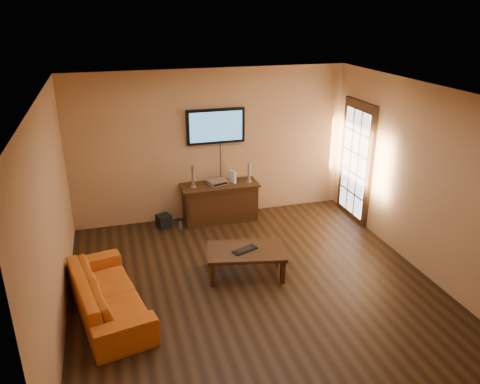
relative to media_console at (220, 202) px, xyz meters
name	(u,v)px	position (x,y,z in m)	size (l,w,h in m)	color
ground_plane	(253,284)	(-0.07, -2.23, -0.35)	(5.00, 5.00, 0.00)	black
room_walls	(241,158)	(-0.07, -1.60, 1.34)	(5.00, 5.00, 5.00)	tan
french_door	(356,163)	(2.39, -0.53, 0.70)	(0.07, 1.02, 2.22)	black
media_console	(220,202)	(0.00, 0.00, 0.00)	(1.39, 0.53, 0.70)	black
television	(216,126)	(0.00, 0.22, 1.36)	(1.05, 0.08, 0.62)	black
coffee_table	(246,253)	(-0.09, -1.94, 0.01)	(1.22, 0.88, 0.41)	black
sofa	(107,287)	(-2.04, -2.32, 0.02)	(1.89, 0.55, 0.74)	#C75B16
speaker_left	(193,178)	(-0.48, -0.02, 0.53)	(0.11, 0.11, 0.39)	silver
speaker_right	(249,173)	(0.54, -0.02, 0.51)	(0.10, 0.10, 0.37)	silver
av_receiver	(217,182)	(-0.04, 0.02, 0.38)	(0.32, 0.23, 0.07)	silver
game_console	(233,177)	(0.25, 0.03, 0.45)	(0.05, 0.16, 0.22)	white
subwoofer	(164,221)	(-1.04, -0.02, -0.24)	(0.23, 0.23, 0.23)	black
bottle	(180,226)	(-0.78, -0.25, -0.26)	(0.06, 0.06, 0.19)	white
keyboard	(245,250)	(-0.11, -1.96, 0.07)	(0.40, 0.27, 0.02)	black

